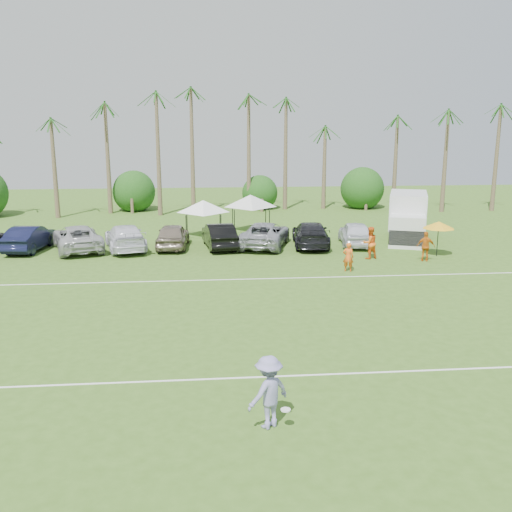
{
  "coord_description": "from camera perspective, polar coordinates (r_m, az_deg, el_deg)",
  "views": [
    {
      "loc": [
        0.56,
        -14.9,
        7.89
      ],
      "look_at": [
        3.09,
        12.46,
        1.6
      ],
      "focal_mm": 40.0,
      "sensor_mm": 36.0,
      "label": 1
    }
  ],
  "objects": [
    {
      "name": "sideline_player_c",
      "position": [
        35.3,
        16.62,
        0.92
      ],
      "size": [
        1.12,
        0.67,
        1.79
      ],
      "primitive_type": "imported",
      "rotation": [
        0.0,
        0.0,
        2.9
      ],
      "color": "orange",
      "rests_on": "ground"
    },
    {
      "name": "sideline_player_a",
      "position": [
        31.88,
        9.21,
        -0.1
      ],
      "size": [
        0.68,
        0.54,
        1.63
      ],
      "primitive_type": "imported",
      "rotation": [
        0.0,
        0.0,
        2.86
      ],
      "color": "orange",
      "rests_on": "ground"
    },
    {
      "name": "parked_car_2",
      "position": [
        38.62,
        -17.44,
        1.75
      ],
      "size": [
        4.45,
        6.44,
        1.63
      ],
      "primitive_type": "imported",
      "rotation": [
        0.0,
        0.0,
        3.47
      ],
      "color": "#B6B7B7",
      "rests_on": "ground"
    },
    {
      "name": "parked_car_1",
      "position": [
        39.6,
        -21.7,
        1.69
      ],
      "size": [
        2.3,
        5.13,
        1.63
      ],
      "primitive_type": "imported",
      "rotation": [
        0.0,
        0.0,
        3.02
      ],
      "color": "#131634",
      "rests_on": "ground"
    },
    {
      "name": "sideline_player_b",
      "position": [
        35.14,
        11.31,
        1.3
      ],
      "size": [
        1.12,
        0.98,
        1.96
      ],
      "primitive_type": "imported",
      "rotation": [
        0.0,
        0.0,
        3.43
      ],
      "color": "orange",
      "rests_on": "ground"
    },
    {
      "name": "frisbee_player",
      "position": [
        15.52,
        1.27,
        -13.45
      ],
      "size": [
        1.49,
        1.35,
        2.01
      ],
      "rotation": [
        0.0,
        0.0,
        3.74
      ],
      "color": "#8B86BF",
      "rests_on": "ground"
    },
    {
      "name": "palm_tree_6",
      "position": [
        53.02,
        -1.61,
        14.32
      ],
      "size": [
        2.4,
        2.4,
        10.9
      ],
      "color": "brown",
      "rests_on": "ground"
    },
    {
      "name": "palm_tree_11",
      "position": [
        59.18,
        21.96,
        14.1
      ],
      "size": [
        2.4,
        2.4,
        11.9
      ],
      "color": "brown",
      "rests_on": "ground"
    },
    {
      "name": "bush_tree_3",
      "position": [
        56.39,
        10.71,
        6.47
      ],
      "size": [
        4.0,
        4.0,
        4.0
      ],
      "color": "brown",
      "rests_on": "ground"
    },
    {
      "name": "palm_tree_8",
      "position": [
        54.34,
        8.15,
        12.34
      ],
      "size": [
        2.4,
        2.4,
        8.9
      ],
      "color": "brown",
      "rests_on": "ground"
    },
    {
      "name": "palm_tree_9",
      "position": [
        55.7,
        13.32,
        13.04
      ],
      "size": [
        2.4,
        2.4,
        9.9
      ],
      "color": "brown",
      "rests_on": "ground"
    },
    {
      "name": "market_umbrella",
      "position": [
        36.73,
        17.8,
        2.97
      ],
      "size": [
        1.95,
        1.95,
        2.17
      ],
      "color": "black",
      "rests_on": "ground"
    },
    {
      "name": "parked_car_8",
      "position": [
        39.03,
        9.89,
        2.26
      ],
      "size": [
        2.53,
        5.0,
        1.63
      ],
      "primitive_type": "imported",
      "rotation": [
        0.0,
        0.0,
        3.01
      ],
      "color": "white",
      "rests_on": "ground"
    },
    {
      "name": "palm_tree_1",
      "position": [
        55.74,
        -24.23,
        12.27
      ],
      "size": [
        2.4,
        2.4,
        9.9
      ],
      "color": "brown",
      "rests_on": "ground"
    },
    {
      "name": "parked_car_7",
      "position": [
        38.31,
        5.48,
        2.2
      ],
      "size": [
        2.87,
        5.84,
        1.63
      ],
      "primitive_type": "imported",
      "rotation": [
        0.0,
        0.0,
        3.04
      ],
      "color": "black",
      "rests_on": "ground"
    },
    {
      "name": "parked_car_5",
      "position": [
        37.72,
        -3.7,
        2.06
      ],
      "size": [
        2.35,
        5.14,
        1.63
      ],
      "primitive_type": "imported",
      "rotation": [
        0.0,
        0.0,
        3.27
      ],
      "color": "black",
      "rests_on": "ground"
    },
    {
      "name": "bush_tree_1",
      "position": [
        54.63,
        -12.21,
        6.21
      ],
      "size": [
        4.0,
        4.0,
        4.0
      ],
      "color": "brown",
      "rests_on": "ground"
    },
    {
      "name": "bush_tree_2",
      "position": [
        54.51,
        0.49,
        6.48
      ],
      "size": [
        4.0,
        4.0,
        4.0
      ],
      "color": "brown",
      "rests_on": "ground"
    },
    {
      "name": "parked_car_4",
      "position": [
        38.0,
        -8.33,
        2.03
      ],
      "size": [
        2.22,
        4.91,
        1.63
      ],
      "primitive_type": "imported",
      "rotation": [
        0.0,
        0.0,
        3.08
      ],
      "color": "gray",
      "rests_on": "ground"
    },
    {
      "name": "field_lines",
      "position": [
        24.22,
        -6.35,
        -6.18
      ],
      "size": [
        80.0,
        12.1,
        0.01
      ],
      "color": "white",
      "rests_on": "ground"
    },
    {
      "name": "palm_tree_10",
      "position": [
        57.47,
        18.23,
        13.59
      ],
      "size": [
        2.4,
        2.4,
        10.9
      ],
      "color": "brown",
      "rests_on": "ground"
    },
    {
      "name": "ground",
      "position": [
        16.87,
        -6.79,
        -15.1
      ],
      "size": [
        120.0,
        120.0,
        0.0
      ],
      "primitive_type": "plane",
      "color": "#3B621D",
      "rests_on": "ground"
    },
    {
      "name": "palm_tree_7",
      "position": [
        53.46,
        2.83,
        15.21
      ],
      "size": [
        2.4,
        2.4,
        11.9
      ],
      "color": "brown",
      "rests_on": "ground"
    },
    {
      "name": "parked_car_6",
      "position": [
        38.05,
        0.9,
        2.18
      ],
      "size": [
        4.26,
        6.41,
        1.63
      ],
      "primitive_type": "imported",
      "rotation": [
        0.0,
        0.0,
        2.86
      ],
      "color": "#96979E",
      "rests_on": "ground"
    },
    {
      "name": "palm_tree_4",
      "position": [
        53.09,
        -10.44,
        12.25
      ],
      "size": [
        2.4,
        2.4,
        8.9
      ],
      "color": "brown",
      "rests_on": "ground"
    },
    {
      "name": "parked_car_3",
      "position": [
        38.04,
        -12.95,
        1.85
      ],
      "size": [
        3.59,
        6.02,
        1.63
      ],
      "primitive_type": "imported",
      "rotation": [
        0.0,
        0.0,
        3.39
      ],
      "color": "white",
      "rests_on": "ground"
    },
    {
      "name": "palm_tree_2",
      "position": [
        54.38,
        -19.19,
        13.6
      ],
      "size": [
        2.4,
        2.4,
        10.9
      ],
      "color": "brown",
      "rests_on": "ground"
    },
    {
      "name": "palm_tree_5",
      "position": [
        52.9,
        -6.05,
        13.33
      ],
      "size": [
        2.4,
        2.4,
        9.9
      ],
      "color": "brown",
      "rests_on": "ground"
    },
    {
      "name": "palm_tree_3",
      "position": [
        53.63,
        -14.96,
        14.8
      ],
      "size": [
        2.4,
        2.4,
        11.9
      ],
      "color": "brown",
      "rests_on": "ground"
    },
    {
      "name": "canopy_tent_right",
      "position": [
        43.31,
        -0.56,
        6.15
      ],
      "size": [
        4.04,
        4.04,
        3.27
      ],
      "color": "black",
      "rests_on": "ground"
    },
    {
      "name": "canopy_tent_left",
      "position": [
        41.4,
        -5.31,
        5.57
      ],
      "size": [
        3.83,
        3.83,
        3.1
      ],
      "color": "black",
      "rests_on": "ground"
    },
    {
      "name": "box_truck",
      "position": [
        41.37,
        14.92,
        3.93
      ],
      "size": [
        4.41,
        6.78,
        3.27
      ],
      "rotation": [
        0.0,
        0.0,
        -0.35
      ],
      "color": "silver",
      "rests_on": "ground"
    }
  ]
}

